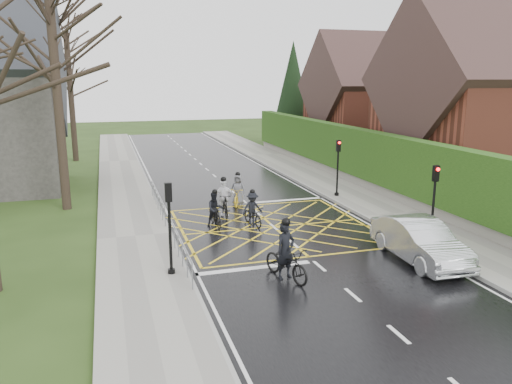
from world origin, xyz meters
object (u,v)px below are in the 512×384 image
cyclist_rear (286,259)px  cyclist_mid (253,212)px  cyclist_front (224,202)px  cyclist_lead (238,194)px  cyclist_back (215,212)px  car (420,241)px

cyclist_rear → cyclist_mid: size_ratio=1.28×
cyclist_mid → cyclist_front: cyclist_front is taller
cyclist_rear → cyclist_lead: cyclist_rear is taller
cyclist_back → cyclist_mid: cyclist_back is taller
cyclist_front → cyclist_lead: cyclist_front is taller
cyclist_rear → car: cyclist_rear is taller
cyclist_lead → cyclist_rear: bearing=-70.8°
car → cyclist_rear: bearing=-175.9°
cyclist_lead → car: size_ratio=0.41×
cyclist_front → cyclist_lead: size_ratio=1.02×
cyclist_front → cyclist_lead: 2.17m
cyclist_back → cyclist_front: bearing=60.7°
cyclist_mid → cyclist_front: 2.05m
cyclist_back → cyclist_mid: bearing=-13.2°
cyclist_front → car: bearing=-51.8°
cyclist_rear → cyclist_lead: 9.99m
cyclist_mid → cyclist_lead: 3.68m
cyclist_back → car: (6.10, -6.39, 0.12)m
cyclist_rear → cyclist_lead: (1.00, 9.94, -0.07)m
cyclist_back → cyclist_mid: 1.67m
cyclist_rear → cyclist_mid: bearing=65.2°
cyclist_rear → car: bearing=-16.4°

